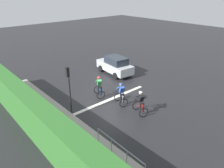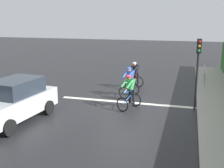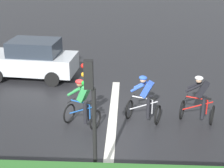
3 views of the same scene
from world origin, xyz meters
TOP-DOWN VIEW (x-y plane):
  - ground_plane at (0.00, 0.00)m, footprint 80.00×80.00m
  - road_marking_stop_line at (0.00, 0.36)m, footprint 7.00×0.30m
  - cyclist_lead at (-0.11, 3.27)m, footprint 1.02×1.25m
  - cyclist_second at (-0.04, 1.44)m, footprint 1.01×1.25m
  - cyclist_mid at (0.40, -0.60)m, footprint 1.07×1.27m
  - car_silver at (-3.91, -3.48)m, footprint 2.19×4.25m
  - traffic_light_near_crossing at (3.40, 0.04)m, footprint 0.21×0.31m

SIDE VIEW (x-z plane):
  - ground_plane at x=0.00m, z-range 0.00..0.00m
  - road_marking_stop_line at x=0.00m, z-range 0.00..0.01m
  - cyclist_lead at x=-0.11m, z-range -0.03..1.63m
  - cyclist_second at x=-0.04m, z-range -0.03..1.63m
  - cyclist_mid at x=0.40m, z-range -0.03..1.63m
  - car_silver at x=-3.91m, z-range -0.01..1.75m
  - traffic_light_near_crossing at x=3.40m, z-range 0.55..3.89m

